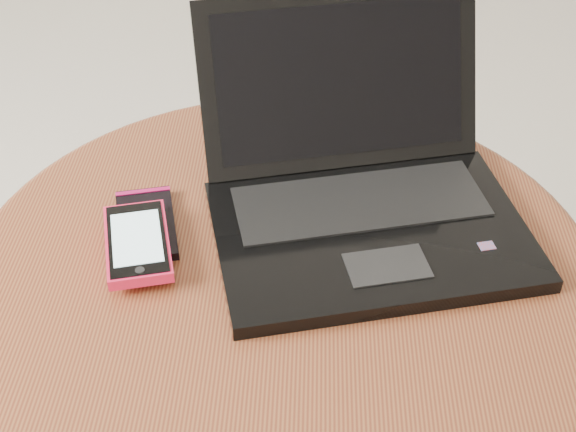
{
  "coord_description": "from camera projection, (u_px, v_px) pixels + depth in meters",
  "views": [
    {
      "loc": [
        -0.01,
        -0.58,
        1.13
      ],
      "look_at": [
        -0.03,
        0.06,
        0.61
      ],
      "focal_mm": 50.87,
      "sensor_mm": 36.0,
      "label": 1
    }
  ],
  "objects": [
    {
      "name": "phone_pink",
      "position": [
        137.0,
        243.0,
        0.86
      ],
      "size": [
        0.09,
        0.13,
        0.01
      ],
      "color": "#F91E49",
      "rests_on": "phone_black"
    },
    {
      "name": "laptop",
      "position": [
        361.0,
        188.0,
        0.9
      ],
      "size": [
        0.39,
        0.38,
        0.21
      ],
      "color": "black",
      "rests_on": "table"
    },
    {
      "name": "phone_black",
      "position": [
        146.0,
        224.0,
        0.9
      ],
      "size": [
        0.09,
        0.13,
        0.01
      ],
      "color": "black",
      "rests_on": "table"
    },
    {
      "name": "table",
      "position": [
        282.0,
        335.0,
        0.94
      ],
      "size": [
        0.69,
        0.69,
        0.55
      ],
      "color": "#642D15",
      "rests_on": "ground"
    }
  ]
}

